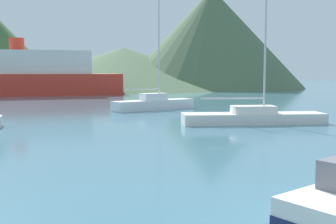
{
  "coord_description": "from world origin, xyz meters",
  "views": [
    {
      "loc": [
        -5.85,
        -4.61,
        3.14
      ],
      "look_at": [
        0.56,
        14.0,
        1.2
      ],
      "focal_mm": 45.0,
      "sensor_mm": 36.0,
      "label": 1
    }
  ],
  "objects": [
    {
      "name": "ferry_distant",
      "position": [
        -6.46,
        52.84,
        2.5
      ],
      "size": [
        26.32,
        8.74,
        7.27
      ],
      "rotation": [
        0.0,
        0.0,
        -0.05
      ],
      "color": "red",
      "rests_on": "ground_plane"
    },
    {
      "name": "hill_east",
      "position": [
        12.22,
        73.42,
        3.71
      ],
      "size": [
        48.19,
        48.19,
        7.43
      ],
      "color": "#4C6647",
      "rests_on": "ground_plane"
    },
    {
      "name": "hill_far_east",
      "position": [
        27.12,
        66.59,
        9.0
      ],
      "size": [
        33.56,
        33.56,
        17.99
      ],
      "color": "#4C6647",
      "rests_on": "ground_plane"
    },
    {
      "name": "sailboat_outer",
      "position": [
        4.08,
        27.78,
        0.56
      ],
      "size": [
        7.13,
        3.35,
        11.13
      ],
      "rotation": [
        0.0,
        0.0,
        0.27
      ],
      "color": "white",
      "rests_on": "ground_plane"
    },
    {
      "name": "sailboat_middle",
      "position": [
        7.05,
        17.24,
        0.46
      ],
      "size": [
        8.65,
        3.77,
        11.28
      ],
      "rotation": [
        0.0,
        0.0,
        -0.23
      ],
      "color": "white",
      "rests_on": "ground_plane"
    }
  ]
}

